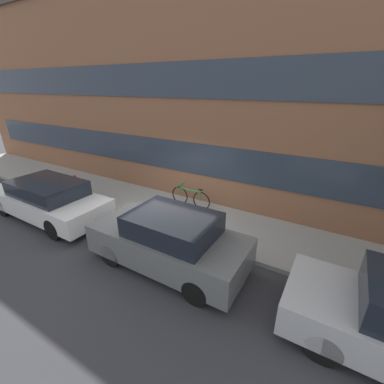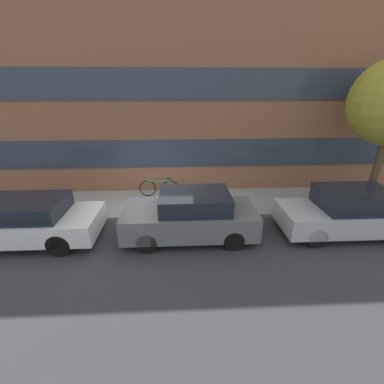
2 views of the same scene
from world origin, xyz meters
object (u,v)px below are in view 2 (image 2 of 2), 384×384
(fire_hydrant, at_px, (25,203))
(parked_car_white, at_px, (19,221))
(parked_car_silver, at_px, (348,212))
(bicycle, at_px, (159,187))
(parked_car_grey, at_px, (191,216))

(fire_hydrant, bearing_deg, parked_car_white, -66.36)
(fire_hydrant, bearing_deg, parked_car_silver, -8.37)
(parked_car_white, relative_size, bicycle, 2.93)
(parked_car_white, xyz_separation_m, bicycle, (3.75, 2.83, -0.15))
(parked_car_grey, bearing_deg, fire_hydrant, -15.27)
(fire_hydrant, xyz_separation_m, bicycle, (4.41, 1.32, -0.02))
(parked_car_white, height_order, parked_car_grey, parked_car_grey)
(parked_car_white, bearing_deg, parked_car_silver, -180.00)
(parked_car_silver, bearing_deg, parked_car_white, 0.00)
(parked_car_grey, relative_size, bicycle, 2.46)
(parked_car_white, relative_size, parked_car_grey, 1.19)
(parked_car_grey, bearing_deg, parked_car_silver, -180.00)
(parked_car_silver, bearing_deg, fire_hydrant, -8.37)
(parked_car_white, bearing_deg, bicycle, -142.96)
(parked_car_grey, distance_m, bicycle, 3.05)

